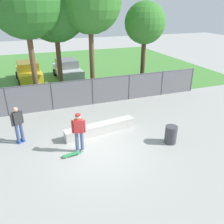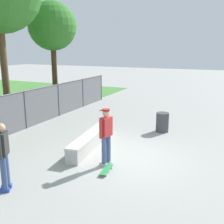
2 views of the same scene
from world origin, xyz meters
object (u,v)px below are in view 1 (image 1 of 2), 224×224
(tree_mid, at_px, (90,1))
(car_silver, at_px, (67,69))
(tree_near_right, at_px, (54,10))
(skateboarder, at_px, (79,131))
(skateboard, at_px, (72,154))
(concrete_ledge, at_px, (100,128))
(tree_near_left, at_px, (24,2))
(trash_bin, at_px, (171,135))
(bystander, at_px, (18,123))
(tree_far, at_px, (145,24))
(car_yellow, at_px, (29,72))

(tree_mid, bearing_deg, car_silver, 99.42)
(tree_near_right, distance_m, tree_mid, 2.33)
(skateboarder, xyz_separation_m, car_silver, (1.63, 11.74, -0.19))
(skateboard, bearing_deg, concrete_ledge, 39.38)
(tree_near_left, relative_size, trash_bin, 9.52)
(skateboarder, xyz_separation_m, tree_near_right, (0.44, 7.55, 4.69))
(bystander, bearing_deg, tree_far, 28.47)
(concrete_ledge, xyz_separation_m, tree_mid, (1.15, 5.32, 5.92))
(tree_near_left, distance_m, car_silver, 8.24)
(tree_far, bearing_deg, car_yellow, 145.52)
(car_yellow, bearing_deg, tree_far, -34.48)
(car_yellow, height_order, bystander, bystander)
(skateboard, relative_size, trash_bin, 0.96)
(concrete_ledge, height_order, bystander, bystander)
(skateboarder, xyz_separation_m, bystander, (-2.46, 1.73, -0.02))
(tree_mid, relative_size, bystander, 4.51)
(skateboarder, relative_size, car_yellow, 0.43)
(car_silver, bearing_deg, car_yellow, 176.01)
(tree_near_right, distance_m, bystander, 8.04)
(car_silver, relative_size, bystander, 2.38)
(tree_near_left, xyz_separation_m, trash_bin, (5.52, -6.89, -5.69))
(concrete_ledge, xyz_separation_m, car_silver, (0.29, 10.50, 0.56))
(car_yellow, bearing_deg, bystander, -94.62)
(skateboard, distance_m, tree_far, 10.63)
(concrete_ledge, distance_m, tree_mid, 8.04)
(tree_near_right, height_order, tree_mid, tree_mid)
(tree_mid, distance_m, bystander, 8.65)
(tree_mid, bearing_deg, trash_bin, -76.83)
(skateboard, relative_size, bystander, 0.45)
(concrete_ledge, bearing_deg, car_yellow, 105.49)
(trash_bin, bearing_deg, tree_mid, 103.17)
(tree_far, height_order, car_silver, tree_far)
(tree_mid, distance_m, car_yellow, 8.66)
(tree_near_right, bearing_deg, car_yellow, 115.16)
(concrete_ledge, distance_m, tree_far, 8.56)
(skateboard, height_order, tree_near_right, tree_near_right)
(tree_near_right, distance_m, car_silver, 6.54)
(tree_near_left, distance_m, trash_bin, 10.51)
(car_yellow, height_order, trash_bin, car_yellow)
(tree_near_left, bearing_deg, bystander, -104.45)
(tree_mid, bearing_deg, tree_near_right, 154.08)
(tree_far, relative_size, car_yellow, 1.45)
(skateboarder, bearing_deg, concrete_ledge, 42.68)
(tree_near_right, xyz_separation_m, car_silver, (1.19, 4.18, -4.89))
(tree_near_right, relative_size, trash_bin, 9.08)
(tree_mid, relative_size, tree_far, 1.30)
(tree_near_left, height_order, car_yellow, tree_near_left)
(bystander, bearing_deg, car_silver, 67.76)
(tree_near_left, height_order, tree_far, tree_near_left)
(skateboarder, xyz_separation_m, skateboard, (-0.42, -0.21, -0.96))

